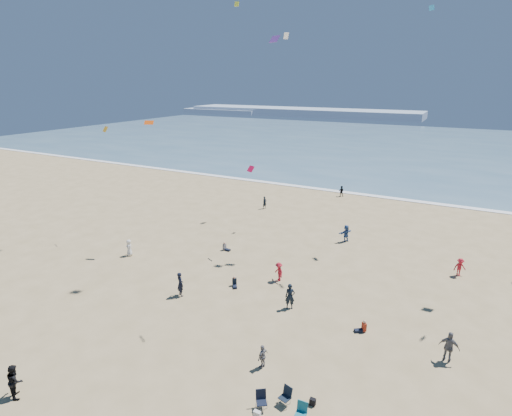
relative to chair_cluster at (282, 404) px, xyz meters
The scene contains 10 objects.
ocean 91.66m from the chair_cluster, 93.64° to the left, with size 220.00×100.00×0.06m, color #476B84.
surf_line 41.88m from the chair_cluster, 97.99° to the left, with size 220.00×1.20×0.08m, color white.
headland_far 179.02m from the chair_cluster, 111.57° to the left, with size 110.00×20.00×3.20m, color #7A8EA8.
headland_near 193.06m from the chair_cluster, 123.24° to the left, with size 40.00×14.00×2.00m, color #7A8EA8.
standing_flyers 10.57m from the chair_cluster, 100.18° to the left, with size 35.99×50.42×1.93m.
seated_group 5.88m from the chair_cluster, 153.57° to the left, with size 16.01×27.01×0.84m.
chair_cluster is the anchor object (origin of this frame).
white_tote 1.32m from the chair_cluster, 135.29° to the right, with size 0.35×0.20×0.40m, color silver.
black_backpack 1.67m from the chair_cluster, 43.77° to the left, with size 0.30×0.22×0.38m, color black.
kites_aloft 17.66m from the chair_cluster, 71.78° to the left, with size 41.07×35.09×28.45m.
Camera 1 is at (12.06, -10.98, 15.66)m, focal length 28.00 mm.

